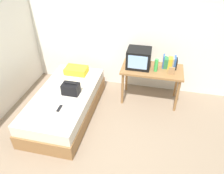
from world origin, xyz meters
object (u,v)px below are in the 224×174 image
object	(u,v)px
tv	(139,58)
pillow	(76,70)
desk	(152,73)
book_row	(170,63)
magazine	(50,101)
remote_dark	(59,108)
bed	(66,104)
water_bottle	(156,65)
handbag	(71,89)
picture_frame	(171,71)
remote_silver	(63,85)

from	to	relation	value
tv	pillow	distance (m)	1.31
desk	book_row	bearing A→B (deg)	17.94
tv	magazine	size ratio (longest dim) A/B	1.52
desk	remote_dark	world-z (taller)	desk
bed	water_bottle	bearing A→B (deg)	24.30
tv	water_bottle	world-z (taller)	tv
book_row	handbag	distance (m)	1.91
picture_frame	water_bottle	bearing A→B (deg)	167.60
tv	water_bottle	size ratio (longest dim) A/B	1.79
bed	tv	bearing A→B (deg)	33.07
tv	magazine	distance (m)	1.79
book_row	handbag	bearing A→B (deg)	-152.91
tv	handbag	distance (m)	1.38
bed	book_row	distance (m)	2.11
water_bottle	handbag	bearing A→B (deg)	-154.54
remote_dark	tv	bearing A→B (deg)	47.20
bed	water_bottle	world-z (taller)	water_bottle
tv	water_bottle	xyz separation A→B (m)	(0.34, -0.09, -0.06)
book_row	remote_dark	size ratio (longest dim) A/B	1.70
bed	tv	distance (m)	1.62
water_bottle	magazine	world-z (taller)	water_bottle
remote_silver	pillow	bearing A→B (deg)	79.22
book_row	picture_frame	size ratio (longest dim) A/B	1.80
water_bottle	magazine	size ratio (longest dim) A/B	0.85
magazine	remote_dark	xyz separation A→B (m)	(0.24, -0.14, 0.01)
picture_frame	remote_silver	world-z (taller)	picture_frame
bed	handbag	size ratio (longest dim) A/B	6.67
tv	picture_frame	distance (m)	0.65
handbag	remote_dark	distance (m)	0.45
handbag	remote_silver	bearing A→B (deg)	140.19
water_bottle	pillow	xyz separation A→B (m)	(-1.59, 0.01, -0.32)
tv	remote_silver	world-z (taller)	tv
tv	pillow	bearing A→B (deg)	-176.03
picture_frame	remote_dark	size ratio (longest dim) A/B	0.94
tv	remote_dark	bearing A→B (deg)	-132.80
handbag	remote_silver	distance (m)	0.34
book_row	picture_frame	xyz separation A→B (m)	(0.03, -0.24, -0.03)
desk	water_bottle	world-z (taller)	water_bottle
handbag	remote_dark	bearing A→B (deg)	-94.37
desk	water_bottle	size ratio (longest dim) A/B	4.73
pillow	tv	bearing A→B (deg)	3.97
bed	pillow	distance (m)	0.78
water_bottle	handbag	xyz separation A→B (m)	(-1.43, -0.68, -0.28)
tv	book_row	size ratio (longest dim) A/B	1.66
pillow	handbag	size ratio (longest dim) A/B	1.48
bed	pillow	world-z (taller)	pillow
pillow	picture_frame	bearing A→B (deg)	-2.12
desk	book_row	world-z (taller)	book_row
tv	handbag	xyz separation A→B (m)	(-1.09, -0.77, -0.34)
desk	tv	bearing A→B (deg)	176.41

